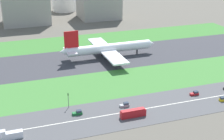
# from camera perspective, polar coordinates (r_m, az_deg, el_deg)

# --- Properties ---
(ground_plane) EXTENTS (800.00, 800.00, 0.00)m
(ground_plane) POSITION_cam_1_polar(r_m,az_deg,el_deg) (215.03, -5.08, 1.65)
(ground_plane) COLOR #5B564C
(runway) EXTENTS (280.00, 46.00, 0.10)m
(runway) POSITION_cam_1_polar(r_m,az_deg,el_deg) (215.01, -5.08, 1.66)
(runway) COLOR #38383D
(runway) RESTS_ON ground_plane
(grass_median_north) EXTENTS (280.00, 36.00, 0.10)m
(grass_median_north) POSITION_cam_1_polar(r_m,az_deg,el_deg) (253.00, -7.42, 4.64)
(grass_median_north) COLOR #3D7A33
(grass_median_north) RESTS_ON ground_plane
(grass_median_south) EXTENTS (280.00, 36.00, 0.10)m
(grass_median_south) POSITION_cam_1_polar(r_m,az_deg,el_deg) (178.36, -1.76, -2.57)
(grass_median_south) COLOR #427F38
(grass_median_south) RESTS_ON ground_plane
(highway) EXTENTS (280.00, 28.00, 0.10)m
(highway) POSITION_cam_1_polar(r_m,az_deg,el_deg) (151.31, 1.95, -7.25)
(highway) COLOR #4C4C4F
(highway) RESTS_ON ground_plane
(highway_centerline) EXTENTS (266.00, 0.50, 0.01)m
(highway_centerline) POSITION_cam_1_polar(r_m,az_deg,el_deg) (151.28, 1.95, -7.23)
(highway_centerline) COLOR silver
(highway_centerline) RESTS_ON highway
(airliner) EXTENTS (65.00, 56.00, 19.70)m
(airliner) POSITION_cam_1_polar(r_m,az_deg,el_deg) (217.43, -0.85, 3.70)
(airliner) COLOR white
(airliner) RESTS_ON runway
(car_3) EXTENTS (4.40, 1.80, 2.00)m
(car_3) POSITION_cam_1_polar(r_m,az_deg,el_deg) (155.87, 2.21, -5.98)
(car_3) COLOR #99999E
(car_3) RESTS_ON highway
(car_5) EXTENTS (4.40, 1.80, 2.00)m
(car_5) POSITION_cam_1_polar(r_m,az_deg,el_deg) (149.98, -5.87, -7.26)
(car_5) COLOR #19662D
(car_5) RESTS_ON highway
(truck_0) EXTENTS (8.40, 2.50, 4.00)m
(truck_0) POSITION_cam_1_polar(r_m,az_deg,el_deg) (138.17, -16.82, -10.54)
(truck_0) COLOR silver
(truck_0) RESTS_ON highway
(car_1) EXTENTS (4.40, 1.80, 2.00)m
(car_1) POSITION_cam_1_polar(r_m,az_deg,el_deg) (169.87, 18.47, -4.72)
(car_1) COLOR yellow
(car_1) RESTS_ON highway
(car_6) EXTENTS (4.40, 1.80, 2.00)m
(car_6) POSITION_cam_1_polar(r_m,az_deg,el_deg) (171.82, 13.93, -3.90)
(car_6) COLOR #B2191E
(car_6) RESTS_ON highway
(bus_0) EXTENTS (11.60, 2.50, 3.50)m
(bus_0) POSITION_cam_1_polar(r_m,az_deg,el_deg) (147.27, 3.61, -7.37)
(bus_0) COLOR #B2191E
(bus_0) RESTS_ON highway
(traffic_light) EXTENTS (0.36, 0.50, 7.20)m
(traffic_light) POSITION_cam_1_polar(r_m,az_deg,el_deg) (154.94, -7.47, -4.94)
(traffic_light) COLOR #4C4C51
(traffic_light) RESTS_ON highway
(hangar_building) EXTENTS (41.23, 32.24, 38.21)m
(hangar_building) POSITION_cam_1_polar(r_m,az_deg,el_deg) (316.01, -14.66, 11.08)
(hangar_building) COLOR #9E998E
(hangar_building) RESTS_ON ground_plane
(fuel_tank_west) EXTENTS (20.37, 20.37, 16.55)m
(fuel_tank_west) POSITION_cam_1_polar(r_m,az_deg,el_deg) (363.38, -12.90, 10.79)
(fuel_tank_west) COLOR silver
(fuel_tank_west) RESTS_ON ground_plane
(fuel_tank_centre) EXTENTS (25.07, 25.07, 17.44)m
(fuel_tank_centre) POSITION_cam_1_polar(r_m,az_deg,el_deg) (367.84, -8.18, 11.31)
(fuel_tank_centre) COLOR silver
(fuel_tank_centre) RESTS_ON ground_plane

